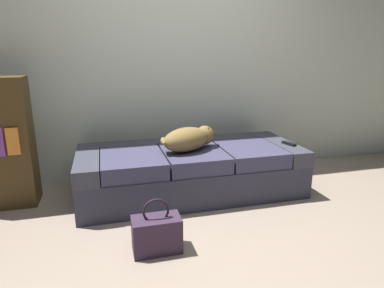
# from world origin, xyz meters

# --- Properties ---
(ground_plane) EXTENTS (10.00, 10.00, 0.00)m
(ground_plane) POSITION_xyz_m (0.00, 0.00, 0.00)
(ground_plane) COLOR tan
(back_wall) EXTENTS (6.40, 0.10, 2.80)m
(back_wall) POSITION_xyz_m (0.00, 1.68, 1.40)
(back_wall) COLOR silver
(back_wall) RESTS_ON ground
(couch) EXTENTS (2.03, 0.86, 0.44)m
(couch) POSITION_xyz_m (0.00, 1.03, 0.22)
(couch) COLOR #343548
(couch) RESTS_ON ground
(dog_tan) EXTENTS (0.59, 0.43, 0.21)m
(dog_tan) POSITION_xyz_m (-0.03, 0.96, 0.54)
(dog_tan) COLOR olive
(dog_tan) RESTS_ON couch
(tv_remote) EXTENTS (0.08, 0.16, 0.02)m
(tv_remote) POSITION_xyz_m (0.93, 0.89, 0.45)
(tv_remote) COLOR black
(tv_remote) RESTS_ON couch
(handbag) EXTENTS (0.32, 0.18, 0.38)m
(handbag) POSITION_xyz_m (-0.47, 0.14, 0.13)
(handbag) COLOR #3B2A40
(handbag) RESTS_ON ground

